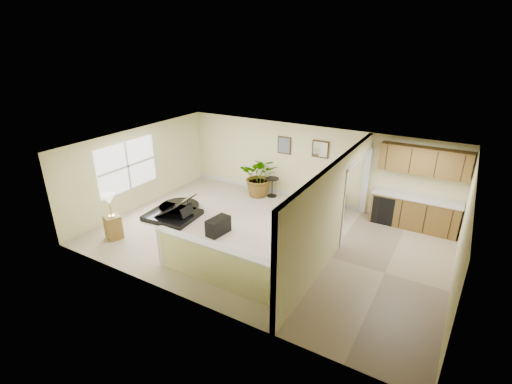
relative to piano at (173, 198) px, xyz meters
The scene contains 20 objects.
floor 3.13m from the piano, ahead, with size 9.00×9.00×0.00m, color #BDB293.
back_wall 4.45m from the piano, 45.74° to the left, with size 9.00×0.04×2.50m, color beige.
front_wall 4.24m from the piano, 42.85° to the right, with size 9.00×0.04×2.50m, color beige.
left_wall 1.59m from the piano, behind, with size 0.04×6.00×2.50m, color beige.
right_wall 7.60m from the piano, ahead, with size 0.04×6.00×2.50m, color beige.
ceiling 3.63m from the piano, ahead, with size 9.00×6.00×0.04m, color silver.
kitchen_vinyl 6.25m from the piano, ahead, with size 2.70×6.00×0.01m, color tan.
interior_partition 4.93m from the piano, ahead, with size 0.18×5.99×2.50m.
pony_half_wall 3.81m from the piano, 34.33° to the right, with size 3.42×0.22×1.00m.
left_window 1.70m from the piano, 166.14° to the right, with size 0.05×2.15×1.45m, color white.
wall_art_left 3.95m from the piano, 55.81° to the left, with size 0.48×0.04×0.58m.
wall_mirror 4.76m from the piano, 42.81° to the left, with size 0.55×0.04×0.55m.
kitchen_cabinets 6.90m from the piano, 24.73° to the left, with size 2.36×0.65×2.33m.
piano is the anchor object (origin of this frame).
piano_bench 1.86m from the piano, ahead, with size 0.35×0.70×0.47m, color black.
loveseat 4.48m from the piano, 35.07° to the left, with size 1.65×1.19×0.82m.
accent_table 3.37m from the piano, 56.34° to the left, with size 0.45×0.45×0.66m.
palm_plant 3.04m from the piano, 61.08° to the left, with size 1.55×1.45×1.40m.
small_plant 4.87m from the piano, 27.47° to the left, with size 0.36×0.36×0.52m.
lamp_stand 1.92m from the piano, 104.18° to the right, with size 0.48×0.48×1.29m.
Camera 1 is at (4.18, -7.67, 5.02)m, focal length 26.00 mm.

